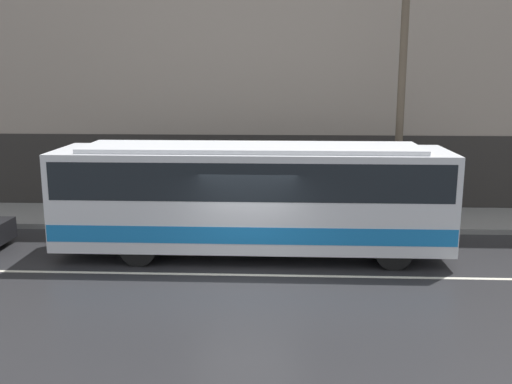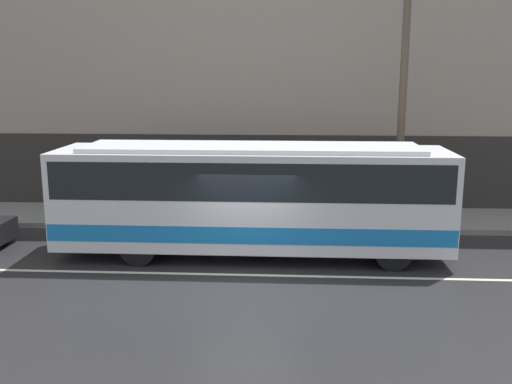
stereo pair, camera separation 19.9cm
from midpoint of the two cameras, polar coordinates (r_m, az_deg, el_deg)
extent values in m
plane|color=#262628|center=(14.56, -0.61, -8.31)|extent=(60.00, 60.00, 0.00)
cube|color=gray|center=(19.80, 0.49, -2.57)|extent=(60.00, 3.03, 0.18)
cube|color=gray|center=(20.90, 0.76, 16.12)|extent=(60.00, 0.30, 13.15)
cube|color=#2D2B28|center=(20.99, 0.70, 1.92)|extent=(60.00, 0.06, 2.80)
cube|color=beige|center=(14.56, -0.61, -8.29)|extent=(54.00, 0.14, 0.01)
cube|color=silver|center=(15.75, -0.08, -0.46)|extent=(10.68, 2.54, 2.62)
cube|color=#1972BF|center=(15.93, -0.08, -3.13)|extent=(10.63, 2.56, 0.45)
cube|color=black|center=(15.63, -0.08, 1.80)|extent=(10.36, 2.56, 0.99)
cube|color=orange|center=(16.13, 19.07, 3.21)|extent=(0.12, 1.90, 0.28)
cube|color=silver|center=(15.52, -0.08, 4.48)|extent=(9.08, 2.16, 0.12)
cylinder|color=black|center=(15.22, 13.95, -5.84)|extent=(0.97, 0.28, 0.97)
cylinder|color=black|center=(17.31, 12.63, -3.62)|extent=(0.97, 0.28, 0.97)
cylinder|color=black|center=(15.45, -11.33, -5.45)|extent=(0.97, 0.28, 0.97)
cylinder|color=black|center=(17.51, -9.52, -3.32)|extent=(0.97, 0.28, 0.97)
cylinder|color=brown|center=(18.68, 14.72, 8.45)|extent=(0.24, 0.24, 7.71)
cylinder|color=#333338|center=(19.45, 0.32, -0.54)|extent=(0.36, 0.36, 1.33)
sphere|color=tan|center=(19.30, 0.32, 1.74)|extent=(0.24, 0.24, 0.24)
camera|label=1|loc=(0.10, -89.64, 0.08)|focal=40.00mm
camera|label=2|loc=(0.10, 90.36, -0.08)|focal=40.00mm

